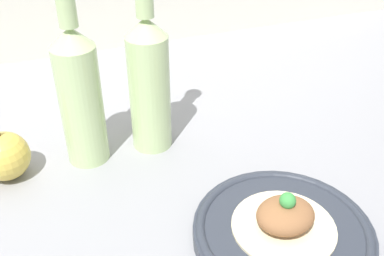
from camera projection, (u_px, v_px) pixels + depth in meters
The scene contains 6 objects.
ground_plane at pixel (207, 178), 72.88cm from camera, with size 180.00×110.00×4.00cm, color gray.
plate at pixel (283, 232), 58.68cm from camera, with size 23.62×23.62×2.38cm.
plated_food at pixel (285, 218), 57.30cm from camera, with size 13.57×13.57×5.81cm.
cider_bottle_left at pixel (79, 92), 67.57cm from camera, with size 6.63×6.63×31.37cm.
cider_bottle_right at pixel (149, 80), 70.80cm from camera, with size 6.63×6.63×31.37cm.
apple at pixel (5, 156), 68.15cm from camera, with size 7.59×7.59×9.04cm.
Camera 1 is at (-22.25, -51.77, 44.98)cm, focal length 42.00 mm.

